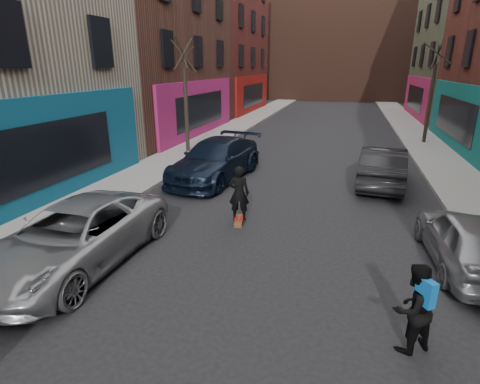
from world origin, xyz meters
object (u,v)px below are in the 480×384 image
Objects in this scene: pedestrian at (413,308)px; parked_right_end at (382,166)px; parked_left_far at (75,236)px; tree_left_far at (185,87)px; skateboard at (239,221)px; parked_left_end at (216,160)px; parked_right_far at (468,240)px; skateboarder at (239,193)px; tree_right_far at (433,82)px.

parked_right_end is at bearing -127.07° from pedestrian.
parked_left_far is at bearing -43.05° from pedestrian.
skateboard is (5.15, -8.19, -3.33)m from tree_left_far.
parked_left_end is at bearing 13.54° from parked_right_end.
skateboarder is at bearing -13.57° from parked_right_far.
parked_left_far is at bearing -141.91° from skateboard.
parked_left_far is 11.01m from parked_right_end.
parked_left_far is (-10.16, -17.53, -2.82)m from tree_right_far.
skateboarder reaches higher than parked_left_end.
tree_left_far is 4.27× the size of pedestrian.
parked_right_far is 5.78m from skateboard.
tree_right_far is 14.07m from parked_left_end.
tree_right_far reaches higher than parked_right_far.
pedestrian is at bearing 60.25° from parked_right_far.
tree_left_far reaches higher than skateboard.
tree_right_far is 8.50× the size of skateboard.
pedestrian is (6.96, -0.88, 0.06)m from parked_left_far.
skateboarder is at bearing -117.06° from tree_right_far.
parked_left_end is at bearing -36.41° from parked_right_far.
parked_left_end is 3.59× the size of pedestrian.
skateboarder is (2.15, -4.09, 0.11)m from parked_left_end.
parked_left_far is 4.44m from skateboarder.
tree_right_far reaches higher than skateboard.
parked_right_end is at bearing -108.11° from tree_right_far.
parked_right_end reaches higher than parked_right_far.
tree_right_far reaches higher than tree_left_far.
tree_left_far is 1.44× the size of parked_right_end.
parked_right_far is at bearing -152.54° from pedestrian.
tree_left_far reaches higher than parked_right_far.
skateboard is (-4.25, -5.02, -0.70)m from parked_right_end.
pedestrian is at bearing -53.45° from tree_left_far.
skateboarder reaches higher than parked_right_far.
skateboarder is (-7.25, -14.19, -2.63)m from tree_right_far.
parked_right_far is at bearing -95.99° from tree_right_far.
parked_left_end is at bearing -89.11° from pedestrian.
skateboarder is at bearing -82.05° from pedestrian.
parked_left_far is (2.24, -11.53, -2.67)m from tree_left_far.
parked_left_end is (-9.40, -10.10, -2.74)m from tree_right_far.
parked_left_end is (3.00, -4.10, -2.59)m from tree_left_far.
tree_right_far reaches higher than parked_left_far.
parked_left_end is 3.39× the size of skateboarder.
tree_left_far is at bearing -89.30° from pedestrian.
skateboard is 0.50× the size of skateboarder.
tree_left_far is 1.67× the size of parked_right_far.
skateboard is (2.91, 3.34, -0.66)m from parked_left_far.
skateboarder is at bearing 55.00° from parked_right_end.
parked_left_far is 4.48m from skateboard.
pedestrian is (-3.20, -18.41, -2.76)m from tree_right_far.
tree_right_far reaches higher than pedestrian.
skateboarder is at bearing -57.83° from tree_left_far.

